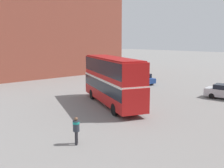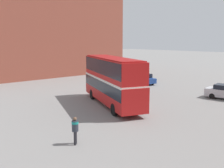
% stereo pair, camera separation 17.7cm
% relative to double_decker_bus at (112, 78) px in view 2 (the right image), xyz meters
% --- Properties ---
extents(ground_plane, '(240.00, 240.00, 0.00)m').
position_rel_double_decker_bus_xyz_m(ground_plane, '(1.61, 0.59, -2.74)').
color(ground_plane, gray).
extents(building_row_left, '(8.98, 30.25, 16.79)m').
position_rel_double_decker_bus_xyz_m(building_row_left, '(-24.98, 5.95, 5.67)').
color(building_row_left, brown).
rests_on(building_row_left, ground_plane).
extents(double_decker_bus, '(11.16, 6.21, 4.77)m').
position_rel_double_decker_bus_xyz_m(double_decker_bus, '(0.00, 0.00, 0.00)').
color(double_decker_bus, red).
rests_on(double_decker_bus, ground_plane).
extents(pedestrian_foreground, '(0.61, 0.61, 1.76)m').
position_rel_double_decker_bus_xyz_m(pedestrian_foreground, '(6.01, -8.28, -1.66)').
color(pedestrian_foreground, '#232328').
rests_on(pedestrian_foreground, ground_plane).
extents(parked_car_kerb_near, '(4.85, 2.84, 1.57)m').
position_rel_double_decker_bus_xyz_m(parked_car_kerb_near, '(-6.82, 12.01, -1.95)').
color(parked_car_kerb_near, navy).
rests_on(parked_car_kerb_near, ground_plane).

